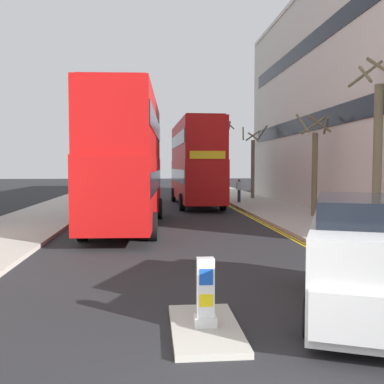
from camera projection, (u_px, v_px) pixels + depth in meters
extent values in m
cube|color=#ADA89E|center=(310.00, 222.00, 20.61)|extent=(4.00, 80.00, 0.14)
cube|color=#ADA89E|center=(23.00, 225.00, 19.44)|extent=(4.00, 80.00, 0.14)
cube|color=yellow|center=(279.00, 230.00, 18.43)|extent=(0.10, 56.00, 0.01)
cube|color=yellow|center=(275.00, 230.00, 18.42)|extent=(0.10, 56.00, 0.01)
cube|color=#ADA89E|center=(205.00, 329.00, 7.17)|extent=(1.10, 2.20, 0.10)
cube|color=silver|center=(205.00, 321.00, 7.16)|extent=(0.36, 0.28, 0.16)
cube|color=white|center=(205.00, 287.00, 7.13)|extent=(0.28, 0.20, 0.95)
cube|color=blue|center=(206.00, 277.00, 7.01)|extent=(0.22, 0.01, 0.26)
cube|color=yellow|center=(206.00, 301.00, 7.04)|extent=(0.22, 0.01, 0.20)
cube|color=#B20F0F|center=(127.00, 188.00, 19.05)|extent=(3.02, 10.91, 2.60)
cube|color=#B20F0F|center=(127.00, 128.00, 18.90)|extent=(2.96, 10.69, 2.50)
cube|color=black|center=(127.00, 181.00, 19.04)|extent=(3.03, 10.48, 0.84)
cube|color=black|center=(127.00, 126.00, 18.90)|extent=(3.01, 10.26, 0.80)
cube|color=yellow|center=(137.00, 155.00, 24.33)|extent=(2.00, 0.16, 0.44)
cube|color=maroon|center=(127.00, 98.00, 18.83)|extent=(2.72, 9.82, 0.10)
cylinder|color=black|center=(110.00, 209.00, 22.41)|extent=(0.35, 1.05, 1.04)
cylinder|color=black|center=(159.00, 208.00, 22.52)|extent=(0.35, 1.05, 1.04)
cylinder|color=black|center=(83.00, 227.00, 15.74)|extent=(0.35, 1.05, 1.04)
cylinder|color=black|center=(153.00, 226.00, 15.84)|extent=(0.35, 1.05, 1.04)
cube|color=#B20F0F|center=(196.00, 180.00, 29.89)|extent=(2.77, 10.86, 2.60)
cube|color=#B20F0F|center=(196.00, 142.00, 29.73)|extent=(2.72, 10.64, 2.50)
cube|color=black|center=(196.00, 175.00, 29.87)|extent=(2.79, 10.43, 0.84)
cube|color=black|center=(196.00, 140.00, 29.73)|extent=(2.78, 10.21, 0.80)
cube|color=yellow|center=(208.00, 155.00, 24.46)|extent=(2.00, 0.11, 0.44)
cube|color=maroon|center=(196.00, 122.00, 29.66)|extent=(2.50, 9.77, 0.10)
cylinder|color=black|center=(223.00, 202.00, 26.78)|extent=(0.33, 1.05, 1.04)
cylinder|color=black|center=(182.00, 202.00, 26.49)|extent=(0.33, 1.05, 1.04)
cylinder|color=black|center=(207.00, 195.00, 33.42)|extent=(0.33, 1.05, 1.04)
cylinder|color=black|center=(174.00, 195.00, 33.13)|extent=(0.33, 1.05, 1.04)
cube|color=white|center=(367.00, 263.00, 7.98)|extent=(3.56, 5.07, 1.50)
cube|color=black|center=(367.00, 218.00, 8.08)|extent=(2.75, 3.48, 0.76)
cube|color=white|center=(377.00, 309.00, 6.21)|extent=(2.12, 1.78, 0.67)
cube|color=orange|center=(367.00, 260.00, 7.98)|extent=(3.43, 4.73, 0.10)
cylinder|color=black|center=(311.00, 316.00, 6.90)|extent=(0.46, 0.71, 0.68)
cylinder|color=black|center=(317.00, 273.00, 9.67)|extent=(0.46, 0.71, 0.68)
cylinder|color=#2D2D38|center=(239.00, 196.00, 31.17)|extent=(0.22, 0.22, 0.85)
cube|color=silver|center=(239.00, 186.00, 31.13)|extent=(0.34, 0.22, 0.56)
sphere|color=#9E7051|center=(239.00, 180.00, 31.11)|extent=(0.20, 0.20, 0.20)
cylinder|color=#6B6047|center=(253.00, 169.00, 34.88)|extent=(0.29, 0.29, 4.56)
cylinder|color=#6B6047|center=(262.00, 133.00, 34.99)|extent=(0.55, 1.60, 1.19)
cylinder|color=#6B6047|center=(253.00, 136.00, 35.28)|extent=(1.16, 0.34, 0.86)
cylinder|color=#6B6047|center=(243.00, 133.00, 34.79)|extent=(0.41, 1.58, 1.16)
cylinder|color=#6B6047|center=(253.00, 136.00, 34.33)|extent=(0.87, 0.29, 0.65)
cylinder|color=#6B6047|center=(377.00, 159.00, 16.98)|extent=(0.34, 0.34, 5.64)
cylinder|color=#6B6047|center=(365.00, 74.00, 17.52)|extent=(1.60, 0.48, 1.18)
cylinder|color=#6B6047|center=(365.00, 74.00, 16.78)|extent=(0.20, 1.15, 0.85)
cylinder|color=#6B6047|center=(384.00, 69.00, 16.18)|extent=(1.27, 0.44, 0.95)
cylinder|color=#6B6047|center=(315.00, 175.00, 22.48)|extent=(0.28, 0.28, 4.21)
cylinder|color=#6B6047|center=(326.00, 125.00, 22.28)|extent=(0.34, 1.13, 0.84)
cylinder|color=#6B6047|center=(313.00, 126.00, 22.93)|extent=(1.25, 0.35, 0.93)
cylinder|color=#6B6047|center=(303.00, 123.00, 22.18)|extent=(0.30, 1.45, 1.07)
cylinder|color=#6B6047|center=(320.00, 124.00, 21.75)|extent=(1.23, 0.15, 0.91)
cylinder|color=#6B6047|center=(224.00, 161.00, 41.30)|extent=(0.39, 0.39, 5.95)
cylinder|color=#6B6047|center=(230.00, 125.00, 41.13)|extent=(0.17, 1.03, 0.77)
cylinder|color=#6B6047|center=(225.00, 125.00, 41.65)|extent=(1.16, 0.36, 0.86)
cylinder|color=#6B6047|center=(220.00, 125.00, 41.44)|extent=(0.87, 0.92, 0.85)
cylinder|color=#6B6047|center=(218.00, 123.00, 40.68)|extent=(0.84, 1.38, 1.11)
cylinder|color=#6B6047|center=(229.00, 124.00, 40.56)|extent=(1.24, 0.71, 0.98)
cube|color=black|center=(308.00, 44.00, 26.41)|extent=(0.04, 24.64, 1.00)
cube|color=black|center=(307.00, 123.00, 26.69)|extent=(0.04, 24.64, 1.00)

